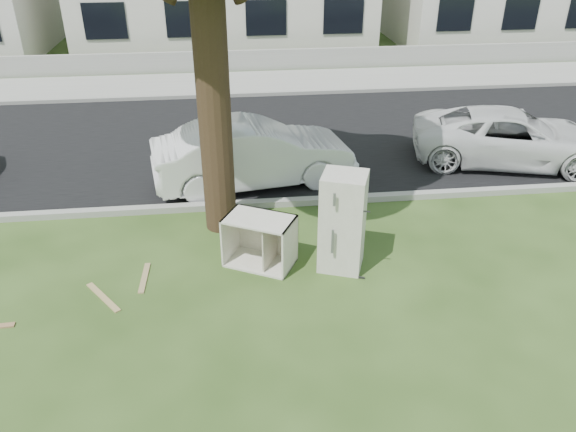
{
  "coord_description": "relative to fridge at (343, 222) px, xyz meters",
  "views": [
    {
      "loc": [
        -0.22,
        -6.98,
        5.0
      ],
      "look_at": [
        0.65,
        0.6,
        0.79
      ],
      "focal_mm": 35.0,
      "sensor_mm": 36.0,
      "label": 1
    }
  ],
  "objects": [
    {
      "name": "plank_c",
      "position": [
        -3.06,
        -0.01,
        -0.78
      ],
      "size": [
        0.11,
        0.79,
        0.02
      ],
      "primitive_type": "cube",
      "rotation": [
        0.0,
        0.0,
        1.54
      ],
      "color": "#9E8557",
      "rests_on": "ground"
    },
    {
      "name": "road",
      "position": [
        -1.46,
        5.69,
        -0.79
      ],
      "size": [
        120.0,
        7.0,
        0.01
      ],
      "primitive_type": "cube",
      "color": "black",
      "rests_on": "ground"
    },
    {
      "name": "sidewalk",
      "position": [
        -1.46,
        10.69,
        -0.79
      ],
      "size": [
        120.0,
        2.8,
        0.01
      ],
      "primitive_type": "cube",
      "color": "gray",
      "rests_on": "ground"
    },
    {
      "name": "ground",
      "position": [
        -1.46,
        -0.31,
        -0.79
      ],
      "size": [
        120.0,
        120.0,
        0.0
      ],
      "primitive_type": "plane",
      "color": "#2A4217"
    },
    {
      "name": "cabinet",
      "position": [
        -1.26,
        0.21,
        -0.38
      ],
      "size": [
        1.23,
        1.06,
        0.82
      ],
      "primitive_type": "cube",
      "rotation": [
        0.0,
        0.0,
        -0.48
      ],
      "color": "silver",
      "rests_on": "ground"
    },
    {
      "name": "low_wall",
      "position": [
        -1.46,
        12.29,
        -0.44
      ],
      "size": [
        120.0,
        0.15,
        0.7
      ],
      "primitive_type": "cube",
      "color": "gray",
      "rests_on": "ground"
    },
    {
      "name": "plank_b",
      "position": [
        -3.6,
        -0.44,
        -0.78
      ],
      "size": [
        0.61,
        0.78,
        0.02
      ],
      "primitive_type": "cube",
      "rotation": [
        0.0,
        0.0,
        -0.94
      ],
      "color": "tan",
      "rests_on": "ground"
    },
    {
      "name": "fridge",
      "position": [
        0.0,
        0.0,
        0.0
      ],
      "size": [
        0.82,
        0.8,
        1.58
      ],
      "primitive_type": "cube",
      "rotation": [
        0.0,
        0.0,
        -0.36
      ],
      "color": "beige",
      "rests_on": "ground"
    },
    {
      "name": "kerb_near",
      "position": [
        -1.46,
        2.14,
        -0.79
      ],
      "size": [
        120.0,
        0.18,
        0.12
      ],
      "primitive_type": "cube",
      "color": "gray",
      "rests_on": "ground"
    },
    {
      "name": "car_right",
      "position": [
        4.5,
        3.64,
        -0.21
      ],
      "size": [
        4.57,
        2.97,
        1.17
      ],
      "primitive_type": "imported",
      "rotation": [
        0.0,
        0.0,
        1.31
      ],
      "color": "silver",
      "rests_on": "ground"
    },
    {
      "name": "kerb_far",
      "position": [
        -1.46,
        9.24,
        -0.79
      ],
      "size": [
        120.0,
        0.18,
        0.12
      ],
      "primitive_type": "cube",
      "color": "gray",
      "rests_on": "ground"
    },
    {
      "name": "car_center",
      "position": [
        -1.16,
        3.18,
        -0.13
      ],
      "size": [
        4.19,
        2.05,
        1.32
      ],
      "primitive_type": "imported",
      "rotation": [
        0.0,
        0.0,
        1.74
      ],
      "color": "silver",
      "rests_on": "ground"
    }
  ]
}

